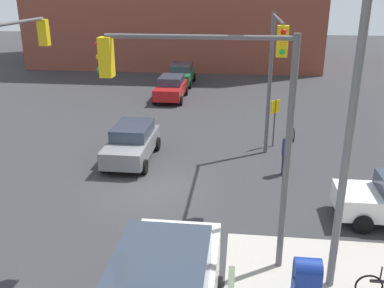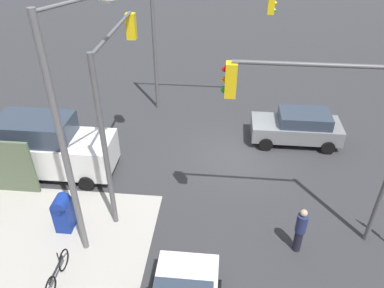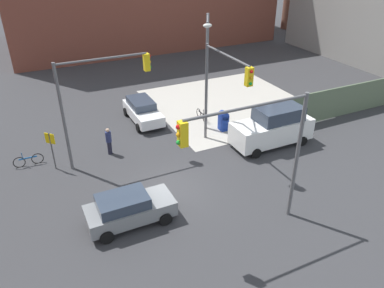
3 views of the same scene
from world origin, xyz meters
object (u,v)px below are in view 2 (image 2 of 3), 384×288
(traffic_signal_se_corner, at_px, (200,26))
(pedestrian_crossing, at_px, (300,230))
(traffic_signal_nw_corner, at_px, (333,123))
(traffic_signal_ne_corner, at_px, (116,86))
(street_lamp_corner, at_px, (70,125))
(coupe_gray, at_px, (298,127))
(bicycle_leaning_on_fence, at_px, (57,273))
(van_white_delivery, at_px, (47,147))
(mailbox_blue, at_px, (63,212))

(traffic_signal_se_corner, relative_size, pedestrian_crossing, 3.58)
(traffic_signal_nw_corner, relative_size, traffic_signal_ne_corner, 1.00)
(street_lamp_corner, xyz_separation_m, coupe_gray, (-7.88, -7.12, -3.86))
(coupe_gray, relative_size, bicycle_leaning_on_fence, 2.41)
(traffic_signal_ne_corner, distance_m, van_white_delivery, 4.95)
(traffic_signal_ne_corner, relative_size, bicycle_leaning_on_fence, 3.71)
(coupe_gray, relative_size, van_white_delivery, 0.78)
(traffic_signal_ne_corner, relative_size, pedestrian_crossing, 3.58)
(pedestrian_crossing, relative_size, bicycle_leaning_on_fence, 1.04)
(traffic_signal_nw_corner, relative_size, mailbox_blue, 4.55)
(street_lamp_corner, relative_size, coupe_gray, 1.90)
(mailbox_blue, relative_size, pedestrian_crossing, 0.79)
(van_white_delivery, bearing_deg, coupe_gray, -162.50)
(coupe_gray, height_order, bicycle_leaning_on_fence, coupe_gray)
(traffic_signal_nw_corner, xyz_separation_m, mailbox_blue, (8.63, 0.50, -3.86))
(bicycle_leaning_on_fence, bearing_deg, traffic_signal_nw_corner, -161.44)
(traffic_signal_nw_corner, relative_size, street_lamp_corner, 0.81)
(mailbox_blue, xyz_separation_m, coupe_gray, (-9.05, -6.65, 0.08))
(street_lamp_corner, relative_size, bicycle_leaning_on_fence, 4.57)
(bicycle_leaning_on_fence, bearing_deg, coupe_gray, -133.70)
(traffic_signal_ne_corner, distance_m, coupe_gray, 9.28)
(traffic_signal_nw_corner, distance_m, van_white_delivery, 11.36)
(traffic_signal_nw_corner, xyz_separation_m, bicycle_leaning_on_fence, (8.03, 2.70, -4.28))
(traffic_signal_ne_corner, bearing_deg, street_lamp_corner, 79.68)
(street_lamp_corner, xyz_separation_m, bicycle_leaning_on_fence, (0.58, 1.72, -4.35))
(mailbox_blue, bearing_deg, street_lamp_corner, 158.00)
(traffic_signal_se_corner, xyz_separation_m, coupe_gray, (-5.00, 2.85, -3.82))
(street_lamp_corner, height_order, bicycle_leaning_on_fence, street_lamp_corner)
(traffic_signal_ne_corner, height_order, coupe_gray, traffic_signal_ne_corner)
(traffic_signal_se_corner, bearing_deg, pedestrian_crossing, 113.16)
(coupe_gray, bearing_deg, bicycle_leaning_on_fence, 46.30)
(street_lamp_corner, bearing_deg, bicycle_leaning_on_fence, 71.52)
(traffic_signal_nw_corner, bearing_deg, van_white_delivery, -14.41)
(traffic_signal_ne_corner, bearing_deg, van_white_delivery, -12.52)
(coupe_gray, bearing_deg, van_white_delivery, 17.50)
(traffic_signal_nw_corner, height_order, bicycle_leaning_on_fence, traffic_signal_nw_corner)
(coupe_gray, bearing_deg, mailbox_blue, 36.29)
(traffic_signal_se_corner, bearing_deg, mailbox_blue, 66.90)
(traffic_signal_nw_corner, relative_size, pedestrian_crossing, 3.58)
(traffic_signal_nw_corner, height_order, van_white_delivery, traffic_signal_nw_corner)
(mailbox_blue, bearing_deg, traffic_signal_ne_corner, -125.25)
(street_lamp_corner, relative_size, van_white_delivery, 1.48)
(traffic_signal_se_corner, distance_m, pedestrian_crossing, 11.19)
(traffic_signal_nw_corner, xyz_separation_m, pedestrian_crossing, (0.43, 0.70, -3.68))
(pedestrian_crossing, distance_m, bicycle_leaning_on_fence, 7.88)
(coupe_gray, relative_size, pedestrian_crossing, 2.32)
(traffic_signal_nw_corner, bearing_deg, traffic_signal_ne_corner, -15.37)
(traffic_signal_nw_corner, height_order, street_lamp_corner, street_lamp_corner)
(traffic_signal_se_corner, xyz_separation_m, pedestrian_crossing, (-4.15, 9.70, -3.72))
(traffic_signal_nw_corner, bearing_deg, street_lamp_corner, 7.45)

